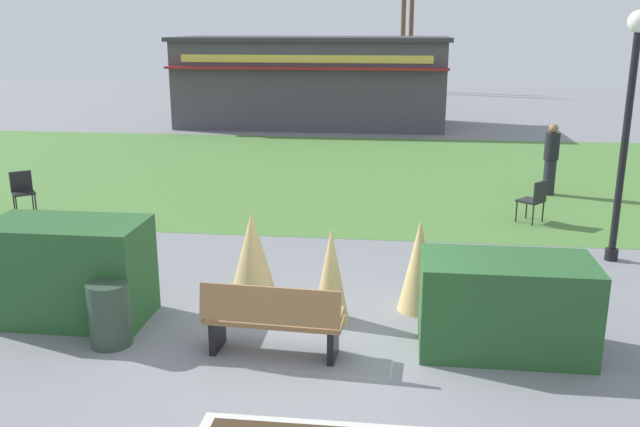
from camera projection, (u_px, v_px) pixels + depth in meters
name	position (u px, v px, depth m)	size (l,w,h in m)	color
ground_plane	(312.00, 351.00, 8.47)	(80.00, 80.00, 0.00)	slate
lawn_patch	(363.00, 173.00, 18.63)	(36.00, 12.00, 0.01)	#4C7A38
park_bench	(273.00, 319.00, 8.23)	(1.73, 0.62, 0.95)	olive
hedge_left	(69.00, 271.00, 9.24)	(2.10, 1.10, 1.38)	#28562B
hedge_right	(505.00, 305.00, 8.37)	(2.07, 1.10, 1.18)	#28562B
ornamental_grass_behind_left	(419.00, 265.00, 9.53)	(0.57, 0.57, 1.34)	tan
ornamental_grass_behind_right	(253.00, 258.00, 9.78)	(0.74, 0.74, 1.38)	tan
ornamental_grass_behind_center	(331.00, 275.00, 9.18)	(0.50, 0.50, 1.33)	tan
lamppost_mid	(629.00, 108.00, 11.06)	(0.36, 0.36, 4.14)	black
trash_bin	(109.00, 314.00, 8.55)	(0.52, 0.52, 0.83)	#2D4233
food_kiosk	(312.00, 81.00, 27.15)	(10.65, 4.71, 3.46)	#47424C
cafe_chair_west	(22.00, 189.00, 14.58)	(0.62, 0.62, 0.89)	black
cafe_chair_east	(535.00, 198.00, 13.80)	(0.62, 0.62, 0.89)	black
person_strolling	(551.00, 159.00, 16.05)	(0.34, 0.34, 1.69)	#23232D
parked_car_west_slot	(278.00, 90.00, 35.42)	(4.21, 2.08, 1.20)	silver
parked_car_center_slot	(380.00, 91.00, 34.81)	(4.28, 2.22, 1.20)	#2D6638
tree_left_bg	(403.00, 36.00, 39.94)	(0.91, 0.96, 7.30)	brown
tree_right_bg	(411.00, 43.00, 41.02)	(0.91, 0.96, 6.42)	brown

